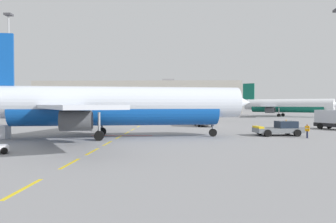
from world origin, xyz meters
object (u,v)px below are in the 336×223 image
(fuel_service_truck, at_px, (336,119))
(catering_truck, at_px, (204,117))
(airliner_foreground, at_px, (112,105))
(ground_crew_worker, at_px, (307,130))
(apron_light_mast_near, at_px, (9,55))
(uld_cargo_container, at_px, (1,132))
(pushback_tug, at_px, (280,129))
(airliner_mid_left, at_px, (6,106))
(airliner_far_center, at_px, (285,105))

(fuel_service_truck, bearing_deg, catering_truck, 160.32)
(airliner_foreground, relative_size, fuel_service_truck, 4.80)
(catering_truck, relative_size, ground_crew_worker, 4.27)
(catering_truck, distance_m, apron_light_mast_near, 53.63)
(ground_crew_worker, height_order, uld_cargo_container, ground_crew_worker)
(catering_truck, height_order, fuel_service_truck, same)
(airliner_foreground, relative_size, pushback_tug, 5.53)
(catering_truck, xyz_separation_m, ground_crew_worker, (10.82, -21.20, -0.68))
(airliner_mid_left, xyz_separation_m, fuel_service_truck, (84.91, -57.86, -1.87))
(apron_light_mast_near, bearing_deg, fuel_service_truck, -22.19)
(airliner_mid_left, height_order, apron_light_mast_near, apron_light_mast_near)
(catering_truck, relative_size, uld_cargo_container, 4.25)
(uld_cargo_container, bearing_deg, airliner_far_center, 52.16)
(airliner_far_center, height_order, catering_truck, airliner_far_center)
(airliner_mid_left, height_order, catering_truck, airliner_mid_left)
(apron_light_mast_near, bearing_deg, ground_crew_worker, -35.54)
(airliner_foreground, bearing_deg, pushback_tug, 10.06)
(airliner_mid_left, height_order, fuel_service_truck, airliner_mid_left)
(pushback_tug, bearing_deg, airliner_far_center, 71.82)
(airliner_foreground, bearing_deg, airliner_far_center, 58.74)
(airliner_foreground, distance_m, apron_light_mast_near, 56.05)
(catering_truck, bearing_deg, airliner_far_center, 58.20)
(fuel_service_truck, distance_m, apron_light_mast_near, 74.97)
(airliner_foreground, height_order, fuel_service_truck, airliner_foreground)
(airliner_foreground, relative_size, apron_light_mast_near, 1.29)
(fuel_service_truck, relative_size, apron_light_mast_near, 0.27)
(airliner_far_center, height_order, uld_cargo_container, airliner_far_center)
(fuel_service_truck, xyz_separation_m, ground_crew_worker, (-9.87, -13.80, -0.68))
(airliner_far_center, height_order, fuel_service_truck, airliner_far_center)
(pushback_tug, distance_m, ground_crew_worker, 3.92)
(airliner_mid_left, xyz_separation_m, ground_crew_worker, (75.04, -71.65, -2.55))
(fuel_service_truck, height_order, apron_light_mast_near, apron_light_mast_near)
(apron_light_mast_near, bearing_deg, uld_cargo_container, -63.32)
(fuel_service_truck, xyz_separation_m, uld_cargo_container, (-46.28, -15.55, -0.85))
(airliner_mid_left, bearing_deg, ground_crew_worker, -43.68)
(fuel_service_truck, distance_m, uld_cargo_container, 48.82)
(pushback_tug, bearing_deg, uld_cargo_container, -171.80)
(uld_cargo_container, bearing_deg, catering_truck, 41.90)
(pushback_tug, distance_m, apron_light_mast_near, 69.55)
(catering_truck, bearing_deg, pushback_tug, -64.73)
(pushback_tug, relative_size, fuel_service_truck, 0.87)
(catering_truck, distance_m, ground_crew_worker, 23.81)
(airliner_far_center, relative_size, ground_crew_worker, 18.01)
(ground_crew_worker, bearing_deg, uld_cargo_container, -177.24)
(airliner_foreground, height_order, apron_light_mast_near, apron_light_mast_near)
(pushback_tug, xyz_separation_m, fuel_service_truck, (12.18, 10.63, 0.74))
(pushback_tug, relative_size, ground_crew_worker, 3.71)
(catering_truck, bearing_deg, apron_light_mast_near, 156.74)
(airliner_far_center, distance_m, apron_light_mast_near, 84.28)
(pushback_tug, height_order, airliner_far_center, airliner_far_center)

